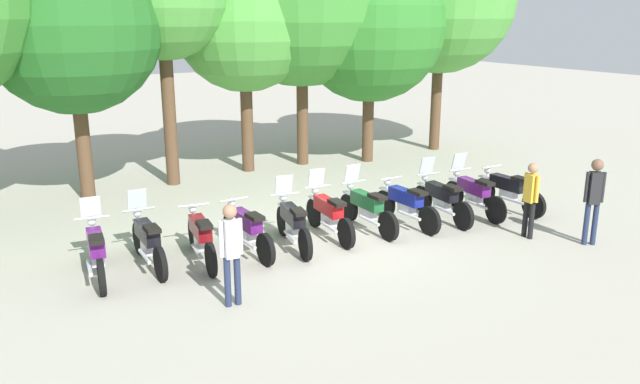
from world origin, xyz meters
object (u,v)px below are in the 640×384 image
Objects in this scene: motorcycle_3 at (247,229)px; motorcycle_8 at (441,198)px; motorcycle_0 at (96,250)px; motorcycle_9 at (473,193)px; person_2 at (594,194)px; motorcycle_2 at (201,236)px; person_1 at (231,247)px; tree_5 at (370,27)px; motorcycle_10 at (508,190)px; tree_1 at (71,25)px; motorcycle_6 at (367,207)px; motorcycle_7 at (406,204)px; person_0 at (531,195)px; motorcycle_1 at (148,240)px; motorcycle_5 at (328,213)px; tree_3 at (244,21)px; motorcycle_4 at (293,222)px.

motorcycle_3 is 1.00× the size of motorcycle_8.
motorcycle_0 is 8.57m from motorcycle_9.
motorcycle_8 and motorcycle_9 have the same top height.
person_2 is at bearing -162.82° from motorcycle_9.
person_1 is (-0.21, -2.12, 0.52)m from motorcycle_2.
tree_5 reaches higher than motorcycle_0.
motorcycle_10 is 11.30m from tree_1.
motorcycle_9 is (2.86, -0.28, 0.00)m from motorcycle_6.
motorcycle_3 is 1.00× the size of motorcycle_7.
motorcycle_0 is 5.70m from motorcycle_6.
motorcycle_9 is 0.33× the size of tree_1.
person_0 is (2.71, -2.13, 0.43)m from motorcycle_6.
motorcycle_1 is 3.81m from motorcycle_5.
motorcycle_9 is at bearing -37.47° from tree_1.
motorcycle_0 is 1.91m from motorcycle_2.
person_1 reaches higher than motorcycle_3.
motorcycle_2 is 8.35m from tree_3.
motorcycle_8 is (0.95, -0.09, 0.01)m from motorcycle_7.
motorcycle_4 is 1.25× the size of person_1.
person_0 is at bearing -101.19° from motorcycle_2.
motorcycle_8 is 0.33× the size of tree_1.
person_2 is (4.44, -3.11, 0.56)m from motorcycle_5.
motorcycle_0 is at bearing 90.09° from motorcycle_8.
person_0 is (3.66, -2.18, 0.43)m from motorcycle_5.
tree_3 reaches higher than person_0.
motorcycle_2 is at bearing 90.71° from motorcycle_8.
motorcycle_7 is (3.80, -0.18, 0.00)m from motorcycle_3.
tree_3 is (-3.86, 6.85, 3.91)m from motorcycle_10.
motorcycle_6 is at bearing -123.95° from tree_5.
motorcycle_10 is (0.95, -0.18, -0.01)m from motorcycle_9.
motorcycle_1 reaches higher than motorcycle_7.
motorcycle_8 is (4.76, -0.26, 0.01)m from motorcycle_3.
tree_5 is (3.84, 5.70, 3.72)m from motorcycle_6.
motorcycle_9 is at bearing -81.87° from motorcycle_4.
person_0 is (7.47, -2.42, 0.43)m from motorcycle_1.
tree_5 is (0.35, 8.77, 3.16)m from person_2.
person_0 is at bearing -71.97° from tree_3.
person_2 is 10.64m from tree_3.
person_1 is at bearing 0.36° from person_0.
person_1 is 0.95× the size of person_2.
tree_5 reaches higher than person_1.
person_1 is at bearing 148.71° from motorcycle_3.
motorcycle_7 is at bearing -85.21° from motorcycle_2.
person_1 reaches higher than person_0.
motorcycle_8 is at bearing -108.00° from tree_5.
motorcycle_7 is at bearing 114.04° from person_1.
tree_1 is (-3.94, 5.61, 3.85)m from motorcycle_5.
motorcycle_0 is 1.00× the size of motorcycle_5.
motorcycle_4 is at bearing -134.57° from tree_5.
motorcycle_4 is at bearing -97.87° from motorcycle_1.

